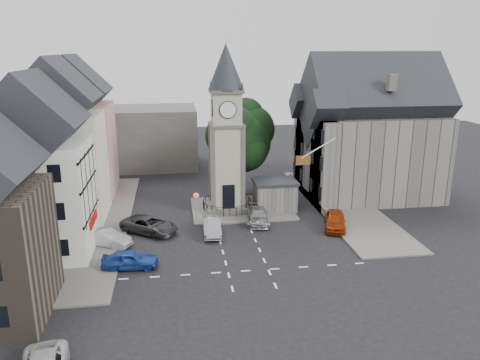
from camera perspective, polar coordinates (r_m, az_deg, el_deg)
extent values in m
plane|color=black|center=(40.02, -0.25, -7.48)|extent=(120.00, 120.00, 0.00)
cube|color=#595651|center=(45.85, -17.06, -5.01)|extent=(6.00, 30.00, 0.14)
cube|color=#595651|center=(50.11, 12.18, -2.87)|extent=(6.00, 26.00, 0.14)
cube|color=#595651|center=(47.57, 0.21, -3.50)|extent=(10.00, 8.00, 0.16)
cube|color=silver|center=(35.09, 1.01, -11.00)|extent=(20.00, 8.00, 0.01)
cube|color=#4C4944|center=(47.30, -1.60, -3.28)|extent=(4.20, 4.20, 0.70)
torus|color=black|center=(47.06, -1.60, -2.44)|extent=(4.86, 4.86, 0.06)
cube|color=#A8A187|center=(46.05, -1.64, 1.84)|extent=(3.00, 3.00, 8.00)
cube|color=black|center=(45.44, -1.40, -2.03)|extent=(1.20, 0.25, 2.40)
cube|color=#4C4944|center=(45.25, -1.68, 6.76)|extent=(3.30, 3.30, 0.25)
cube|color=#A8A187|center=(45.02, -1.69, 8.77)|extent=(2.70, 2.70, 3.20)
cylinder|color=white|center=(43.64, -1.48, 8.55)|extent=(1.50, 0.12, 1.50)
cube|color=#4C4944|center=(44.85, -1.71, 10.80)|extent=(3.10, 3.10, 0.30)
cone|color=black|center=(44.71, -1.73, 13.67)|extent=(3.40, 3.40, 4.20)
cube|color=#5B5854|center=(47.25, 4.26, -1.99)|extent=(4.00, 3.00, 2.80)
cube|color=black|center=(46.80, 4.30, -0.19)|extent=(4.30, 3.30, 0.25)
cylinder|color=black|center=(51.73, -0.05, 0.56)|extent=(0.70, 0.70, 4.40)
cylinder|color=black|center=(44.41, -5.34, -3.41)|extent=(0.10, 0.10, 2.50)
cone|color=#A50C0C|center=(43.92, -5.38, -1.91)|extent=(0.70, 0.06, 0.70)
cone|color=white|center=(43.90, -5.37, -1.92)|extent=(0.54, 0.04, 0.54)
cube|color=#D79494|center=(54.52, -19.09, 3.50)|extent=(7.50, 7.00, 10.00)
cube|color=beige|center=(46.88, -20.82, 1.42)|extent=(7.50, 7.00, 10.00)
cube|color=silver|center=(39.53, -23.13, -2.15)|extent=(7.50, 7.00, 9.00)
cube|color=#4C4944|center=(65.84, -14.15, 5.02)|extent=(20.00, 10.00, 8.00)
cube|color=#5B5854|center=(53.09, 15.42, 2.94)|extent=(14.00, 10.00, 9.00)
cube|color=#5B5854|center=(47.71, 10.22, 1.84)|extent=(1.60, 4.40, 9.00)
cube|color=#5B5854|center=(54.22, 7.93, 3.63)|extent=(1.60, 4.40, 9.00)
cube|color=#5B5854|center=(50.92, 8.48, -1.92)|extent=(0.40, 16.00, 0.90)
cylinder|color=white|center=(43.36, 9.54, 3.86)|extent=(3.17, 0.10, 1.89)
plane|color=#B21414|center=(43.20, 7.71, 2.40)|extent=(1.40, 0.00, 1.40)
imported|color=navy|center=(36.10, -13.26, -9.42)|extent=(4.22, 1.90, 1.41)
imported|color=#A7AAAF|center=(40.42, -15.96, -6.82)|extent=(4.39, 3.29, 1.38)
imported|color=#303033|center=(42.28, -11.00, -5.41)|extent=(5.69, 5.00, 1.46)
imported|color=gray|center=(41.34, -3.46, -5.66)|extent=(1.59, 4.32, 1.41)
imported|color=gray|center=(43.93, 2.24, -4.38)|extent=(2.35, 4.75, 1.33)
imported|color=#8D2A07|center=(43.36, 11.51, -4.84)|extent=(3.10, 4.83, 1.53)
imported|color=#A49387|center=(48.53, 12.20, -2.38)|extent=(0.83, 0.72, 1.92)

